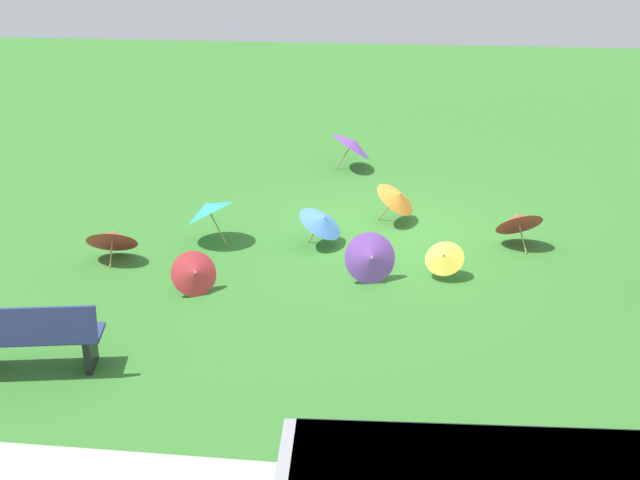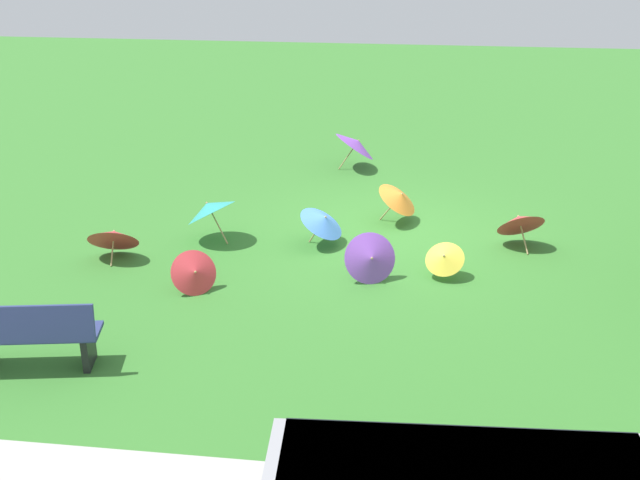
% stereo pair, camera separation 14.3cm
% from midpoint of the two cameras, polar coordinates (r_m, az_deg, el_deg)
% --- Properties ---
extents(ground, '(40.00, 40.00, 0.00)m').
position_cam_midpoint_polar(ground, '(13.29, 4.67, 0.51)').
color(ground, '#387A2D').
extents(park_bench, '(1.66, 0.76, 0.90)m').
position_cam_midpoint_polar(park_bench, '(9.80, -20.62, -6.60)').
color(park_bench, navy).
rests_on(park_bench, ground).
extents(parasol_red_0, '(0.94, 0.88, 0.75)m').
position_cam_midpoint_polar(parasol_red_0, '(13.03, 13.85, 1.40)').
color(parasol_red_0, tan).
rests_on(parasol_red_0, ground).
extents(parasol_teal_0, '(1.11, 1.12, 0.87)m').
position_cam_midpoint_polar(parasol_teal_0, '(12.87, -8.44, 2.26)').
color(parasol_teal_0, tan).
rests_on(parasol_teal_0, ground).
extents(parasol_blue_0, '(0.92, 0.94, 0.68)m').
position_cam_midpoint_polar(parasol_blue_0, '(12.62, -0.16, 1.43)').
color(parasol_blue_0, tan).
rests_on(parasol_blue_0, ground).
extents(parasol_yellow_0, '(0.70, 0.66, 0.56)m').
position_cam_midpoint_polar(parasol_yellow_0, '(11.67, 8.64, -1.22)').
color(parasol_yellow_0, tan).
rests_on(parasol_yellow_0, ground).
extents(parasol_purple_0, '(0.85, 0.77, 0.75)m').
position_cam_midpoint_polar(parasol_purple_0, '(11.41, 3.36, -1.31)').
color(parasol_purple_0, tan).
rests_on(parasol_purple_0, ground).
extents(parasol_red_3, '(0.87, 0.79, 0.69)m').
position_cam_midpoint_polar(parasol_red_3, '(12.56, -15.14, 0.18)').
color(parasol_red_3, tan).
rests_on(parasol_red_3, ground).
extents(parasol_orange_0, '(0.90, 0.93, 0.77)m').
position_cam_midpoint_polar(parasol_orange_0, '(13.57, 5.35, 3.15)').
color(parasol_orange_0, tan).
rests_on(parasol_orange_0, ground).
extents(parasol_purple_1, '(1.09, 1.14, 0.87)m').
position_cam_midpoint_polar(parasol_purple_1, '(16.45, 2.16, 7.01)').
color(parasol_purple_1, tan).
rests_on(parasol_purple_1, ground).
extents(parasol_red_4, '(0.78, 0.71, 0.63)m').
position_cam_midpoint_polar(parasol_red_4, '(11.22, -9.44, -2.38)').
color(parasol_red_4, tan).
rests_on(parasol_red_4, ground).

